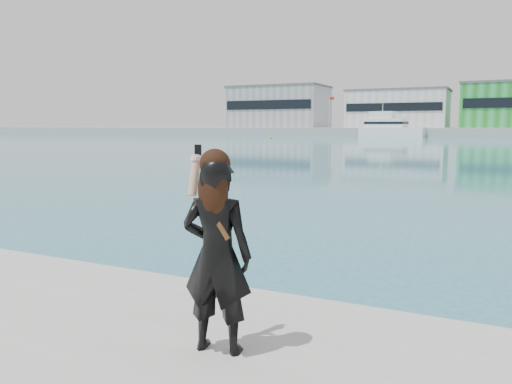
# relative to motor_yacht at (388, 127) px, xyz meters

# --- Properties ---
(far_quay) EXTENTS (320.00, 40.00, 2.00)m
(far_quay) POSITION_rel_motor_yacht_xyz_m (21.17, 18.78, -1.10)
(far_quay) COLOR #9E9E99
(far_quay) RESTS_ON ground
(warehouse_grey_left) EXTENTS (26.52, 16.36, 11.50)m
(warehouse_grey_left) POSITION_rel_motor_yacht_xyz_m (-33.83, 16.76, 5.66)
(warehouse_grey_left) COLOR gray
(warehouse_grey_left) RESTS_ON far_quay
(warehouse_white) EXTENTS (24.48, 15.35, 9.50)m
(warehouse_white) POSITION_rel_motor_yacht_xyz_m (-0.83, 16.76, 4.66)
(warehouse_white) COLOR silver
(warehouse_white) RESTS_ON far_quay
(flagpole_left) EXTENTS (1.28, 0.16, 8.00)m
(flagpole_left) POSITION_rel_motor_yacht_xyz_m (-16.73, 9.78, 4.43)
(flagpole_left) COLOR silver
(flagpole_left) RESTS_ON far_quay
(motor_yacht) EXTENTS (16.55, 6.97, 7.49)m
(motor_yacht) POSITION_rel_motor_yacht_xyz_m (0.00, 0.00, 0.00)
(motor_yacht) COLOR white
(motor_yacht) RESTS_ON ground
(buoy_far) EXTENTS (0.50, 0.50, 0.50)m
(buoy_far) POSITION_rel_motor_yacht_xyz_m (-17.75, -24.75, -2.10)
(buoy_far) COLOR #DBB90B
(buoy_far) RESTS_ON ground
(woman) EXTENTS (0.61, 0.46, 1.62)m
(woman) POSITION_rel_motor_yacht_xyz_m (20.47, -111.71, -0.48)
(woman) COLOR black
(woman) RESTS_ON near_quay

